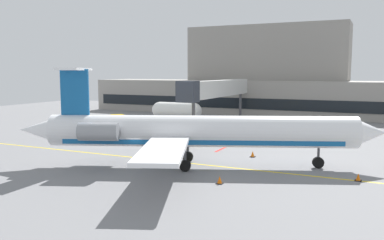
{
  "coord_description": "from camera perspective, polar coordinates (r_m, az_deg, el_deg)",
  "views": [
    {
      "loc": [
        18.19,
        -27.61,
        7.66
      ],
      "look_at": [
        1.57,
        8.07,
        3.0
      ],
      "focal_mm": 37.94,
      "sensor_mm": 36.0,
      "label": 1
    }
  ],
  "objects": [
    {
      "name": "safety_cone_charlie",
      "position": [
        31.27,
        22.33,
        -7.48
      ],
      "size": [
        0.47,
        0.47,
        0.55
      ],
      "color": "orange",
      "rests_on": "ground"
    },
    {
      "name": "safety_cone_bravo",
      "position": [
        28.32,
        3.91,
        -8.44
      ],
      "size": [
        0.47,
        0.47,
        0.55
      ],
      "color": "orange",
      "rests_on": "ground"
    },
    {
      "name": "fuel_tank",
      "position": [
        64.6,
        -2.19,
        1.36
      ],
      "size": [
        8.38,
        2.99,
        2.89
      ],
      "color": "white",
      "rests_on": "ground"
    },
    {
      "name": "safety_cone_alpha",
      "position": [
        46.26,
        -5.95,
        -2.51
      ],
      "size": [
        0.47,
        0.47,
        0.55
      ],
      "color": "orange",
      "rests_on": "ground"
    },
    {
      "name": "jet_bridge_west",
      "position": [
        59.32,
        3.54,
        4.36
      ],
      "size": [
        2.4,
        23.35,
        6.58
      ],
      "color": "silver",
      "rests_on": "ground"
    },
    {
      "name": "terminal_building",
      "position": [
        76.66,
        10.14,
        5.26
      ],
      "size": [
        66.47,
        12.29,
        16.25
      ],
      "color": "gray",
      "rests_on": "ground"
    },
    {
      "name": "belt_loader",
      "position": [
        44.89,
        0.43,
        -1.86
      ],
      "size": [
        4.21,
        2.74,
        2.05
      ],
      "color": "#E5B20C",
      "rests_on": "ground"
    },
    {
      "name": "safety_cone_delta",
      "position": [
        37.31,
        8.52,
        -4.78
      ],
      "size": [
        0.47,
        0.47,
        0.55
      ],
      "color": "orange",
      "rests_on": "ground"
    },
    {
      "name": "regional_jet",
      "position": [
        32.76,
        0.37,
        -1.64
      ],
      "size": [
        28.45,
        20.95,
        8.0
      ],
      "color": "white",
      "rests_on": "ground"
    },
    {
      "name": "pushback_tractor",
      "position": [
        47.46,
        13.12,
        -1.56
      ],
      "size": [
        3.24,
        4.17,
        2.07
      ],
      "color": "silver",
      "rests_on": "ground"
    },
    {
      "name": "ground",
      "position": [
        33.95,
        -8.23,
        -6.44
      ],
      "size": [
        120.0,
        120.0,
        0.11
      ],
      "color": "slate"
    },
    {
      "name": "baggage_tug",
      "position": [
        53.39,
        -10.22,
        -0.56
      ],
      "size": [
        4.26,
        4.16,
        2.1
      ],
      "color": "#E5B20C",
      "rests_on": "ground"
    }
  ]
}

